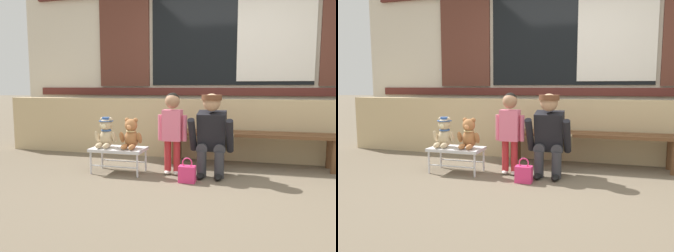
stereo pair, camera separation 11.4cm
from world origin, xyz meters
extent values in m
plane|color=brown|center=(0.00, 0.00, 0.00)|extent=(60.00, 60.00, 0.00)
cube|color=tan|center=(0.00, 1.43, 0.42)|extent=(6.88, 0.25, 0.85)
cube|color=beige|center=(0.00, 1.95, 1.74)|extent=(7.02, 0.20, 3.49)
cube|color=#56231E|center=(0.00, 1.83, 0.95)|extent=(6.46, 0.04, 0.12)
cube|color=black|center=(0.00, 1.84, 1.75)|extent=(2.40, 0.03, 1.40)
cube|color=silver|center=(0.66, 1.82, 1.75)|extent=(1.09, 0.02, 1.29)
cube|color=#562D23|center=(-1.68, 1.83, 1.75)|extent=(0.84, 0.05, 1.43)
cube|color=brown|center=(0.34, 0.92, 0.42)|extent=(2.10, 0.11, 0.04)
cube|color=brown|center=(0.34, 1.06, 0.42)|extent=(2.10, 0.11, 0.04)
cube|color=brown|center=(0.34, 1.20, 0.42)|extent=(2.10, 0.11, 0.04)
cylinder|color=brown|center=(-0.63, 0.92, 0.20)|extent=(0.07, 0.07, 0.40)
cylinder|color=brown|center=(-0.63, 1.20, 0.20)|extent=(0.07, 0.07, 0.40)
cylinder|color=brown|center=(1.31, 0.92, 0.20)|extent=(0.07, 0.07, 0.40)
cylinder|color=brown|center=(1.31, 1.20, 0.20)|extent=(0.07, 0.07, 0.40)
cube|color=silver|center=(-1.17, 0.34, 0.28)|extent=(0.64, 0.36, 0.04)
cylinder|color=silver|center=(-1.46, 0.19, 0.13)|extent=(0.02, 0.02, 0.26)
cylinder|color=silver|center=(-1.46, 0.49, 0.13)|extent=(0.02, 0.02, 0.26)
cylinder|color=silver|center=(-0.88, 0.19, 0.13)|extent=(0.02, 0.02, 0.26)
cylinder|color=silver|center=(-0.88, 0.49, 0.13)|extent=(0.02, 0.02, 0.26)
cylinder|color=silver|center=(-1.17, 0.19, 0.10)|extent=(0.58, 0.02, 0.02)
cylinder|color=silver|center=(-1.17, 0.49, 0.10)|extent=(0.58, 0.02, 0.02)
ellipsoid|color=#CCB289|center=(-1.33, 0.36, 0.41)|extent=(0.17, 0.14, 0.22)
sphere|color=#CCB289|center=(-1.33, 0.35, 0.58)|extent=(0.15, 0.15, 0.15)
sphere|color=#FFEEBB|center=(-1.33, 0.29, 0.56)|extent=(0.06, 0.06, 0.06)
sphere|color=#CCB289|center=(-1.38, 0.36, 0.63)|extent=(0.06, 0.06, 0.06)
ellipsoid|color=#CCB289|center=(-1.44, 0.33, 0.43)|extent=(0.06, 0.11, 0.16)
ellipsoid|color=#CCB289|center=(-1.38, 0.24, 0.33)|extent=(0.06, 0.15, 0.06)
sphere|color=#CCB289|center=(-1.28, 0.36, 0.63)|extent=(0.06, 0.06, 0.06)
ellipsoid|color=#CCB289|center=(-1.22, 0.33, 0.43)|extent=(0.06, 0.11, 0.16)
ellipsoid|color=#CCB289|center=(-1.28, 0.24, 0.33)|extent=(0.06, 0.15, 0.06)
torus|color=#335699|center=(-1.33, 0.35, 0.51)|extent=(0.13, 0.13, 0.02)
cylinder|color=#335699|center=(-1.33, 0.35, 0.62)|extent=(0.17, 0.17, 0.01)
cylinder|color=#335699|center=(-1.33, 0.35, 0.64)|extent=(0.10, 0.10, 0.04)
ellipsoid|color=#A86B3D|center=(-1.01, 0.36, 0.41)|extent=(0.17, 0.14, 0.22)
sphere|color=#A86B3D|center=(-1.01, 0.35, 0.58)|extent=(0.15, 0.15, 0.15)
sphere|color=#E1955B|center=(-1.01, 0.29, 0.56)|extent=(0.06, 0.06, 0.06)
sphere|color=#A86B3D|center=(-1.06, 0.36, 0.63)|extent=(0.06, 0.06, 0.06)
ellipsoid|color=#A86B3D|center=(-1.12, 0.33, 0.43)|extent=(0.06, 0.11, 0.16)
ellipsoid|color=#A86B3D|center=(-1.06, 0.24, 0.33)|extent=(0.06, 0.15, 0.06)
sphere|color=#A86B3D|center=(-0.96, 0.36, 0.63)|extent=(0.06, 0.06, 0.06)
ellipsoid|color=#A86B3D|center=(-0.90, 0.33, 0.43)|extent=(0.06, 0.11, 0.16)
ellipsoid|color=#A86B3D|center=(-0.96, 0.24, 0.33)|extent=(0.06, 0.15, 0.06)
torus|color=#D6B775|center=(-1.01, 0.35, 0.51)|extent=(0.13, 0.13, 0.02)
cylinder|color=#B7282D|center=(-0.59, 0.42, 0.22)|extent=(0.08, 0.08, 0.36)
ellipsoid|color=silver|center=(-0.59, 0.40, 0.03)|extent=(0.07, 0.12, 0.05)
cylinder|color=#B7282D|center=(-0.48, 0.42, 0.22)|extent=(0.08, 0.08, 0.36)
ellipsoid|color=silver|center=(-0.48, 0.40, 0.03)|extent=(0.07, 0.12, 0.05)
cube|color=#E56B89|center=(-0.53, 0.42, 0.58)|extent=(0.22, 0.15, 0.36)
cylinder|color=#E56B89|center=(-0.68, 0.42, 0.55)|extent=(0.06, 0.06, 0.30)
cylinder|color=#E56B89|center=(-0.39, 0.42, 0.55)|extent=(0.06, 0.06, 0.30)
sphere|color=#9E7051|center=(-0.53, 0.42, 0.86)|extent=(0.17, 0.17, 0.17)
sphere|color=black|center=(-0.53, 0.43, 0.88)|extent=(0.16, 0.16, 0.16)
cylinder|color=#333338|center=(-0.18, 0.39, 0.15)|extent=(0.11, 0.11, 0.30)
cylinder|color=#333338|center=(-0.18, 0.53, 0.32)|extent=(0.13, 0.32, 0.13)
ellipsoid|color=black|center=(-0.18, 0.31, 0.03)|extent=(0.09, 0.20, 0.06)
cylinder|color=#333338|center=(0.02, 0.39, 0.15)|extent=(0.11, 0.11, 0.30)
cylinder|color=#333338|center=(0.02, 0.53, 0.32)|extent=(0.13, 0.32, 0.13)
ellipsoid|color=black|center=(0.02, 0.31, 0.03)|extent=(0.09, 0.20, 0.06)
cube|color=black|center=(-0.08, 0.50, 0.52)|extent=(0.32, 0.30, 0.47)
cylinder|color=black|center=(-0.29, 0.40, 0.48)|extent=(0.08, 0.28, 0.40)
cylinder|color=black|center=(0.13, 0.40, 0.48)|extent=(0.08, 0.28, 0.40)
sphere|color=tan|center=(-0.08, 0.43, 0.85)|extent=(0.20, 0.20, 0.20)
cylinder|color=brown|center=(-0.08, 0.43, 0.91)|extent=(0.23, 0.23, 0.06)
cube|color=brown|center=(0.11, 0.59, 0.38)|extent=(0.10, 0.22, 0.16)
cube|color=#E53370|center=(-0.29, 0.13, 0.09)|extent=(0.18, 0.11, 0.18)
torus|color=#E53370|center=(-0.29, 0.13, 0.22)|extent=(0.11, 0.01, 0.11)
camera|label=1|loc=(0.38, -3.25, 1.03)|focal=35.16mm
camera|label=2|loc=(0.49, -3.22, 1.03)|focal=35.16mm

